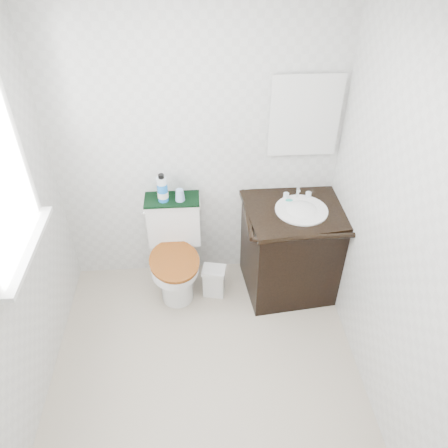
{
  "coord_description": "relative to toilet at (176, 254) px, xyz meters",
  "views": [
    {
      "loc": [
        -0.0,
        -1.77,
        2.76
      ],
      "look_at": [
        0.18,
        0.75,
        0.82
      ],
      "focal_mm": 35.0,
      "sensor_mm": 36.0,
      "label": 1
    }
  ],
  "objects": [
    {
      "name": "floor",
      "position": [
        0.21,
        -0.97,
        -0.36
      ],
      "size": [
        2.4,
        2.4,
        0.0
      ],
      "primitive_type": "plane",
      "color": "#AFA48D",
      "rests_on": "ground"
    },
    {
      "name": "ceiling",
      "position": [
        0.21,
        -0.97,
        2.04
      ],
      "size": [
        2.4,
        2.4,
        0.0
      ],
      "primitive_type": "plane",
      "rotation": [
        3.14,
        0.0,
        0.0
      ],
      "color": "white",
      "rests_on": "wall_back"
    },
    {
      "name": "wall_back",
      "position": [
        0.21,
        0.23,
        0.84
      ],
      "size": [
        2.4,
        0.0,
        2.4
      ],
      "primitive_type": "plane",
      "rotation": [
        1.57,
        0.0,
        0.0
      ],
      "color": "silver",
      "rests_on": "ground"
    },
    {
      "name": "wall_right",
      "position": [
        1.31,
        -0.97,
        0.84
      ],
      "size": [
        0.0,
        2.4,
        2.4
      ],
      "primitive_type": "plane",
      "rotation": [
        1.57,
        0.0,
        -1.57
      ],
      "color": "silver",
      "rests_on": "ground"
    },
    {
      "name": "mirror",
      "position": [
        1.01,
        0.21,
        1.09
      ],
      "size": [
        0.5,
        0.02,
        0.6
      ],
      "primitive_type": "cube",
      "color": "silver",
      "rests_on": "wall_back"
    },
    {
      "name": "toilet",
      "position": [
        0.0,
        0.0,
        0.0
      ],
      "size": [
        0.46,
        0.66,
        0.81
      ],
      "color": "white",
      "rests_on": "floor"
    },
    {
      "name": "vanity",
      "position": [
        0.96,
        -0.06,
        0.08
      ],
      "size": [
        0.83,
        0.73,
        0.92
      ],
      "color": "black",
      "rests_on": "floor"
    },
    {
      "name": "trash_bin",
      "position": [
        0.31,
        -0.12,
        -0.22
      ],
      "size": [
        0.22,
        0.19,
        0.28
      ],
      "color": "silver",
      "rests_on": "floor"
    },
    {
      "name": "towel",
      "position": [
        0.0,
        0.12,
        0.47
      ],
      "size": [
        0.43,
        0.22,
        0.02
      ],
      "primitive_type": "cube",
      "color": "black",
      "rests_on": "toilet"
    },
    {
      "name": "mouthwash_bottle",
      "position": [
        -0.06,
        0.1,
        0.58
      ],
      "size": [
        0.08,
        0.08,
        0.23
      ],
      "color": "blue",
      "rests_on": "towel"
    },
    {
      "name": "cup",
      "position": [
        0.07,
        0.1,
        0.52
      ],
      "size": [
        0.08,
        0.08,
        0.09
      ],
      "primitive_type": "cone",
      "color": "#8AABE2",
      "rests_on": "towel"
    },
    {
      "name": "soap_bar",
      "position": [
        0.92,
        0.03,
        0.47
      ],
      "size": [
        0.07,
        0.05,
        0.02
      ],
      "primitive_type": "ellipsoid",
      "color": "#1C887B",
      "rests_on": "vanity"
    }
  ]
}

